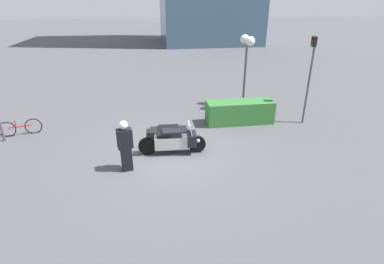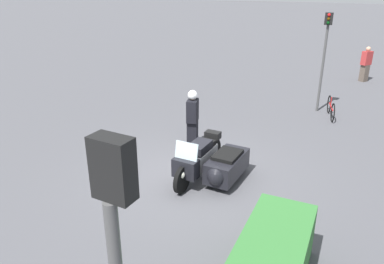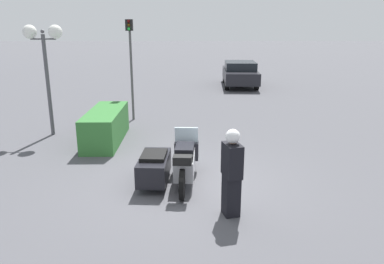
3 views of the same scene
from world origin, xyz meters
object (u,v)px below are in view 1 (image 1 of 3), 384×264
object	(u,v)px
hedge_bush_curbside	(240,112)
twin_lamp_post	(247,48)
bicycle_parked	(20,128)
police_motorcycle	(173,137)
officer_rider	(125,145)
traffic_light_near	(310,69)

from	to	relation	value
hedge_bush_curbside	twin_lamp_post	distance (m)	3.24
hedge_bush_curbside	bicycle_parked	size ratio (longest dim) A/B	1.86
police_motorcycle	officer_rider	xyz separation A→B (m)	(-1.61, -1.26, 0.44)
hedge_bush_curbside	bicycle_parked	world-z (taller)	hedge_bush_curbside
hedge_bush_curbside	traffic_light_near	distance (m)	3.42
police_motorcycle	traffic_light_near	bearing A→B (deg)	18.89
police_motorcycle	traffic_light_near	world-z (taller)	traffic_light_near
police_motorcycle	hedge_bush_curbside	world-z (taller)	police_motorcycle
police_motorcycle	hedge_bush_curbside	distance (m)	3.82
hedge_bush_curbside	bicycle_parked	distance (m)	9.19
hedge_bush_curbside	officer_rider	bearing A→B (deg)	-144.84
hedge_bush_curbside	police_motorcycle	bearing A→B (deg)	-146.39
police_motorcycle	twin_lamp_post	world-z (taller)	twin_lamp_post
bicycle_parked	traffic_light_near	bearing A→B (deg)	-15.23
officer_rider	twin_lamp_post	xyz separation A→B (m)	(5.58, 5.33, 2.05)
police_motorcycle	hedge_bush_curbside	bearing A→B (deg)	37.00
hedge_bush_curbside	traffic_light_near	world-z (taller)	traffic_light_near
traffic_light_near	hedge_bush_curbside	bearing A→B (deg)	-5.08
officer_rider	bicycle_parked	bearing A→B (deg)	-141.42
police_motorcycle	traffic_light_near	size ratio (longest dim) A/B	0.64
traffic_light_near	bicycle_parked	size ratio (longest dim) A/B	2.35
officer_rider	twin_lamp_post	bearing A→B (deg)	119.99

